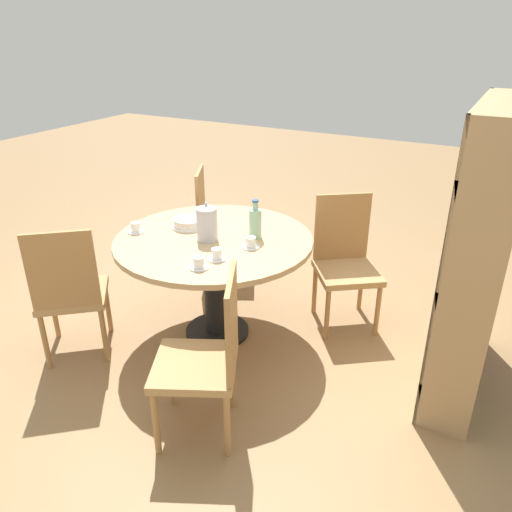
{
  "coord_description": "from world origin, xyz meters",
  "views": [
    {
      "loc": [
        2.52,
        1.67,
        2.02
      ],
      "look_at": [
        0.0,
        0.31,
        0.68
      ],
      "focal_mm": 35.0,
      "sensor_mm": 36.0,
      "label": 1
    }
  ],
  "objects_px": {
    "bookshelf": "(474,258)",
    "chair_c": "(207,356)",
    "cup_b": "(136,228)",
    "cup_d": "(217,255)",
    "chair_d": "(345,260)",
    "coffee_pot": "(207,223)",
    "cup_c": "(199,264)",
    "chair_a": "(217,222)",
    "cake_main": "(188,223)",
    "cup_a": "(251,243)",
    "chair_b": "(70,291)",
    "water_bottle": "(255,222)"
  },
  "relations": [
    {
      "from": "bookshelf",
      "to": "chair_c",
      "type": "bearing_deg",
      "value": 134.74
    },
    {
      "from": "cup_b",
      "to": "cup_d",
      "type": "xyz_separation_m",
      "value": [
        0.1,
        0.71,
        0.0
      ]
    },
    {
      "from": "chair_c",
      "to": "chair_d",
      "type": "xyz_separation_m",
      "value": [
        -1.41,
        0.25,
        0.0
      ]
    },
    {
      "from": "chair_c",
      "to": "cup_b",
      "type": "bearing_deg",
      "value": -148.99
    },
    {
      "from": "coffee_pot",
      "to": "cup_b",
      "type": "relative_size",
      "value": 2.27
    },
    {
      "from": "cup_c",
      "to": "chair_a",
      "type": "bearing_deg",
      "value": -151.52
    },
    {
      "from": "bookshelf",
      "to": "cup_d",
      "type": "xyz_separation_m",
      "value": [
        0.54,
        -1.36,
        -0.06
      ]
    },
    {
      "from": "chair_c",
      "to": "cake_main",
      "type": "distance_m",
      "value": 1.18
    },
    {
      "from": "cup_b",
      "to": "coffee_pot",
      "type": "bearing_deg",
      "value": 104.23
    },
    {
      "from": "coffee_pot",
      "to": "cup_a",
      "type": "xyz_separation_m",
      "value": [
        -0.02,
        0.31,
        -0.09
      ]
    },
    {
      "from": "cake_main",
      "to": "cup_b",
      "type": "height_order",
      "value": "cup_b"
    },
    {
      "from": "cake_main",
      "to": "coffee_pot",
      "type": "bearing_deg",
      "value": 62.79
    },
    {
      "from": "chair_b",
      "to": "chair_d",
      "type": "bearing_deg",
      "value": -177.77
    },
    {
      "from": "cup_b",
      "to": "water_bottle",
      "type": "bearing_deg",
      "value": 112.13
    },
    {
      "from": "water_bottle",
      "to": "cup_d",
      "type": "distance_m",
      "value": 0.42
    },
    {
      "from": "chair_b",
      "to": "cup_d",
      "type": "height_order",
      "value": "chair_b"
    },
    {
      "from": "bookshelf",
      "to": "cake_main",
      "type": "xyz_separation_m",
      "value": [
        0.19,
        -1.81,
        -0.06
      ]
    },
    {
      "from": "chair_b",
      "to": "chair_d",
      "type": "height_order",
      "value": "same"
    },
    {
      "from": "cup_b",
      "to": "cup_c",
      "type": "distance_m",
      "value": 0.72
    },
    {
      "from": "chair_c",
      "to": "cup_c",
      "type": "relative_size",
      "value": 8.32
    },
    {
      "from": "chair_a",
      "to": "cake_main",
      "type": "xyz_separation_m",
      "value": [
        0.72,
        0.24,
        0.28
      ]
    },
    {
      "from": "chair_c",
      "to": "chair_a",
      "type": "bearing_deg",
      "value": -174.97
    },
    {
      "from": "cup_d",
      "to": "water_bottle",
      "type": "bearing_deg",
      "value": 174.15
    },
    {
      "from": "chair_b",
      "to": "cup_c",
      "type": "xyz_separation_m",
      "value": [
        -0.23,
        0.84,
        0.28
      ]
    },
    {
      "from": "bookshelf",
      "to": "water_bottle",
      "type": "height_order",
      "value": "bookshelf"
    },
    {
      "from": "cup_c",
      "to": "cup_d",
      "type": "height_order",
      "value": "same"
    },
    {
      "from": "bookshelf",
      "to": "cup_c",
      "type": "distance_m",
      "value": 1.55
    },
    {
      "from": "water_bottle",
      "to": "cup_b",
      "type": "height_order",
      "value": "water_bottle"
    },
    {
      "from": "chair_a",
      "to": "cup_b",
      "type": "bearing_deg",
      "value": 151.36
    },
    {
      "from": "bookshelf",
      "to": "cup_c",
      "type": "relative_size",
      "value": 14.9
    },
    {
      "from": "cup_b",
      "to": "chair_a",
      "type": "bearing_deg",
      "value": 178.82
    },
    {
      "from": "chair_c",
      "to": "bookshelf",
      "type": "bearing_deg",
      "value": 108.87
    },
    {
      "from": "cup_c",
      "to": "bookshelf",
      "type": "bearing_deg",
      "value": 116.31
    },
    {
      "from": "cup_a",
      "to": "cup_c",
      "type": "distance_m",
      "value": 0.41
    },
    {
      "from": "chair_d",
      "to": "cup_a",
      "type": "xyz_separation_m",
      "value": [
        0.62,
        -0.42,
        0.28
      ]
    },
    {
      "from": "chair_b",
      "to": "cake_main",
      "type": "height_order",
      "value": "chair_b"
    },
    {
      "from": "chair_b",
      "to": "water_bottle",
      "type": "distance_m",
      "value": 1.25
    },
    {
      "from": "cake_main",
      "to": "cup_d",
      "type": "relative_size",
      "value": 2.04
    },
    {
      "from": "cup_a",
      "to": "chair_a",
      "type": "bearing_deg",
      "value": -136.29
    },
    {
      "from": "chair_c",
      "to": "cup_c",
      "type": "bearing_deg",
      "value": -168.2
    },
    {
      "from": "chair_c",
      "to": "water_bottle",
      "type": "distance_m",
      "value": 1.03
    },
    {
      "from": "chair_d",
      "to": "cup_a",
      "type": "relative_size",
      "value": 8.32
    },
    {
      "from": "coffee_pot",
      "to": "cup_c",
      "type": "bearing_deg",
      "value": 26.44
    },
    {
      "from": "chair_b",
      "to": "cup_a",
      "type": "height_order",
      "value": "chair_b"
    },
    {
      "from": "cup_a",
      "to": "cup_c",
      "type": "relative_size",
      "value": 1.0
    },
    {
      "from": "chair_a",
      "to": "cake_main",
      "type": "height_order",
      "value": "chair_a"
    },
    {
      "from": "water_bottle",
      "to": "cup_d",
      "type": "height_order",
      "value": "water_bottle"
    },
    {
      "from": "chair_c",
      "to": "cup_b",
      "type": "xyz_separation_m",
      "value": [
        -0.64,
        -0.98,
        0.28
      ]
    },
    {
      "from": "bookshelf",
      "to": "coffee_pot",
      "type": "xyz_separation_m",
      "value": [
        0.31,
        -1.57,
        0.03
      ]
    },
    {
      "from": "cup_d",
      "to": "cup_a",
      "type": "bearing_deg",
      "value": 159.17
    }
  ]
}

